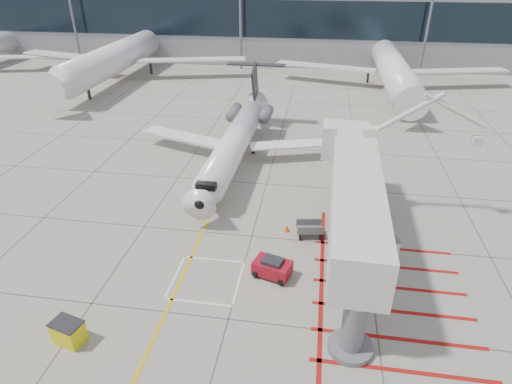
# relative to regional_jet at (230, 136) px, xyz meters

# --- Properties ---
(ground_plane) EXTENTS (260.00, 260.00, 0.00)m
(ground_plane) POSITION_rel_regional_jet_xyz_m (3.56, -13.83, -3.52)
(ground_plane) COLOR #9B9585
(ground_plane) RESTS_ON ground
(regional_jet) EXTENTS (21.84, 27.28, 7.03)m
(regional_jet) POSITION_rel_regional_jet_xyz_m (0.00, 0.00, 0.00)
(regional_jet) COLOR white
(regional_jet) RESTS_ON ground_plane
(jet_bridge) EXTENTS (9.85, 20.05, 7.94)m
(jet_bridge) POSITION_rel_regional_jet_xyz_m (10.23, -12.08, 0.45)
(jet_bridge) COLOR silver
(jet_bridge) RESTS_ON ground_plane
(pushback_tug) EXTENTS (2.57, 2.00, 1.32)m
(pushback_tug) POSITION_rel_regional_jet_xyz_m (5.50, -13.81, -2.86)
(pushback_tug) COLOR maroon
(pushback_tug) RESTS_ON ground_plane
(spill_bin) EXTENTS (1.71, 1.35, 1.31)m
(spill_bin) POSITION_rel_regional_jet_xyz_m (-4.19, -20.54, -2.86)
(spill_bin) COLOR #DAC60C
(spill_bin) RESTS_ON ground_plane
(baggage_cart) EXTENTS (1.99, 1.43, 1.15)m
(baggage_cart) POSITION_rel_regional_jet_xyz_m (7.60, -9.17, -2.94)
(baggage_cart) COLOR #59595E
(baggage_cart) RESTS_ON ground_plane
(ground_power_unit) EXTENTS (2.99, 2.29, 2.09)m
(ground_power_unit) POSITION_rel_regional_jet_xyz_m (11.71, -11.70, -2.47)
(ground_power_unit) COLOR white
(ground_power_unit) RESTS_ON ground_plane
(cone_nose) EXTENTS (0.32, 0.32, 0.44)m
(cone_nose) POSITION_rel_regional_jet_xyz_m (-0.79, -8.26, -3.30)
(cone_nose) COLOR #FF5B0D
(cone_nose) RESTS_ON ground_plane
(cone_side) EXTENTS (0.37, 0.37, 0.52)m
(cone_side) POSITION_rel_regional_jet_xyz_m (5.97, -8.80, -3.26)
(cone_side) COLOR #EF4F0C
(cone_side) RESTS_ON ground_plane
(terminal_building) EXTENTS (180.00, 28.00, 14.00)m
(terminal_building) POSITION_rel_regional_jet_xyz_m (13.56, 56.17, 3.48)
(terminal_building) COLOR gray
(terminal_building) RESTS_ON ground_plane
(terminal_glass_band) EXTENTS (180.00, 0.10, 6.00)m
(terminal_glass_band) POSITION_rel_regional_jet_xyz_m (13.56, 42.12, 4.48)
(terminal_glass_band) COLOR black
(terminal_glass_band) RESTS_ON ground_plane
(bg_aircraft_b) EXTENTS (38.58, 42.87, 12.86)m
(bg_aircraft_b) POSITION_rel_regional_jet_xyz_m (-23.90, 32.17, 2.91)
(bg_aircraft_b) COLOR silver
(bg_aircraft_b) RESTS_ON ground_plane
(bg_aircraft_c) EXTENTS (34.51, 38.35, 11.50)m
(bg_aircraft_c) POSITION_rel_regional_jet_xyz_m (17.59, 32.17, 2.23)
(bg_aircraft_c) COLOR silver
(bg_aircraft_c) RESTS_ON ground_plane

